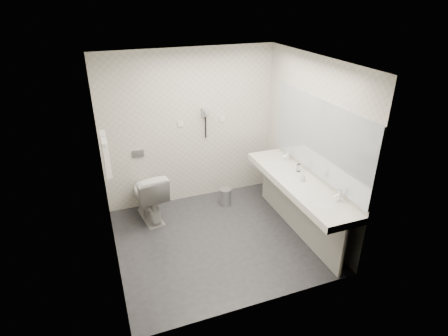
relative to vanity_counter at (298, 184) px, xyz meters
name	(u,v)px	position (x,y,z in m)	size (l,w,h in m)	color
floor	(218,239)	(-1.12, 0.20, -0.80)	(2.80, 2.80, 0.00)	#26272B
ceiling	(216,62)	(-1.12, 0.20, 1.70)	(2.80, 2.80, 0.00)	silver
wall_back	(190,128)	(-1.12, 1.50, 0.45)	(2.80, 2.80, 0.00)	beige
wall_front	(261,212)	(-1.12, -1.10, 0.45)	(2.80, 2.80, 0.00)	beige
wall_left	(105,178)	(-2.52, 0.20, 0.45)	(2.60, 2.60, 0.00)	beige
wall_right	(310,146)	(0.27, 0.20, 0.45)	(2.60, 2.60, 0.00)	beige
vanity_counter	(298,184)	(0.00, 0.00, 0.00)	(0.55, 2.20, 0.10)	silver
vanity_panel	(297,209)	(0.02, 0.00, -0.42)	(0.03, 2.15, 0.75)	gray
vanity_post_near	(343,252)	(0.05, -1.04, -0.42)	(0.06, 0.06, 0.75)	silver
vanity_post_far	(267,178)	(0.05, 1.04, -0.42)	(0.06, 0.06, 0.75)	silver
mirror	(319,138)	(0.26, 0.00, 0.65)	(0.02, 2.20, 1.05)	#B2BCC6
basin_near	(325,204)	(0.00, -0.65, 0.04)	(0.40, 0.31, 0.05)	silver
basin_far	(276,163)	(0.00, 0.65, 0.04)	(0.40, 0.31, 0.05)	silver
faucet_near	(339,195)	(0.19, -0.65, 0.12)	(0.04, 0.04, 0.15)	silver
faucet_far	(288,156)	(0.19, 0.65, 0.12)	(0.04, 0.04, 0.15)	silver
soap_bottle_a	(303,177)	(0.05, -0.04, 0.11)	(0.05, 0.05, 0.12)	silver
glass_left	(299,168)	(0.15, 0.25, 0.11)	(0.06, 0.06, 0.11)	silver
toilet	(148,195)	(-1.94, 1.10, -0.39)	(0.46, 0.81, 0.82)	silver
flush_plate	(138,154)	(-1.98, 1.49, 0.15)	(0.18, 0.02, 0.12)	#B2B5BA
pedal_bin	(225,197)	(-0.68, 1.06, -0.66)	(0.19, 0.19, 0.27)	#B2B5BA
bin_lid	(225,190)	(-0.68, 1.06, -0.52)	(0.19, 0.19, 0.01)	#B2B5BA
towel_rail	(102,138)	(-2.47, 0.75, 0.75)	(0.02, 0.02, 0.62)	silver
towel_near	(107,158)	(-2.46, 0.61, 0.53)	(0.07, 0.24, 0.48)	white
towel_far	(105,150)	(-2.46, 0.89, 0.53)	(0.07, 0.24, 0.48)	white
dryer_cradle	(205,112)	(-0.88, 1.47, 0.70)	(0.10, 0.04, 0.14)	gray
dryer_barrel	(206,112)	(-0.88, 1.40, 0.73)	(0.08, 0.08, 0.14)	gray
dryer_cord	(206,128)	(-0.88, 1.46, 0.45)	(0.02, 0.02, 0.35)	black
switch_plate_a	(181,124)	(-1.27, 1.49, 0.55)	(0.09, 0.02, 0.09)	silver
switch_plate_b	(222,119)	(-0.57, 1.49, 0.55)	(0.09, 0.02, 0.09)	silver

